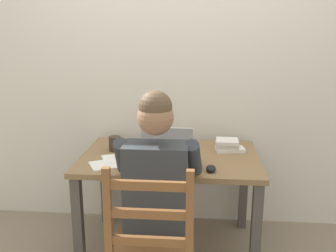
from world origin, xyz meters
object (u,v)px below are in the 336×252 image
seated_person (158,185)px  wooden_chair (153,248)px  desk (170,169)px  computer_mouse (211,168)px  landscape_photo_print (172,150)px  laptop (166,157)px  coffee_mug_dark (115,144)px  book_stack_main (228,145)px  coffee_mug_white (129,151)px

seated_person → wooden_chair: seated_person is taller
desk → computer_mouse: size_ratio=12.07×
wooden_chair → landscape_photo_print: 0.91m
laptop → coffee_mug_dark: (-0.39, 0.26, -0.00)m
coffee_mug_dark → desk: bearing=-10.1°
seated_person → coffee_mug_dark: (-0.37, 0.54, 0.07)m
computer_mouse → laptop: bearing=163.3°
wooden_chair → computer_mouse: 0.62m
desk → book_stack_main: 0.45m
seated_person → wooden_chair: bearing=-90.0°
laptop → coffee_mug_dark: 0.47m
computer_mouse → book_stack_main: size_ratio=0.47×
book_stack_main → wooden_chair: bearing=-116.0°
desk → seated_person: 0.48m
desk → coffee_mug_white: size_ratio=9.65×
desk → book_stack_main: size_ratio=5.67×
desk → landscape_photo_print: landscape_photo_print is taller
wooden_chair → laptop: bearing=88.0°
landscape_photo_print → laptop: bearing=-73.8°
coffee_mug_dark → landscape_photo_print: (0.40, 0.05, -0.05)m
laptop → coffee_mug_white: size_ratio=2.64×
desk → book_stack_main: book_stack_main is taller
desk → laptop: bearing=-92.7°
seated_person → book_stack_main: seated_person is taller
laptop → coffee_mug_dark: laptop is taller
wooden_chair → landscape_photo_print: (0.04, 0.87, 0.24)m
computer_mouse → landscape_photo_print: computer_mouse is taller
wooden_chair → laptop: wooden_chair is taller
seated_person → coffee_mug_dark: seated_person is taller
seated_person → coffee_mug_dark: size_ratio=10.21×
laptop → computer_mouse: (0.28, -0.08, -0.04)m
landscape_photo_print → seated_person: bearing=-74.3°
desk → computer_mouse: computer_mouse is taller
seated_person → wooden_chair: size_ratio=1.32×
seated_person → computer_mouse: size_ratio=12.48×
landscape_photo_print → wooden_chair: bearing=-73.1°
wooden_chair → computer_mouse: wooden_chair is taller
laptop → coffee_mug_white: (-0.26, 0.12, -0.01)m
desk → computer_mouse: (0.27, -0.28, 0.11)m
wooden_chair → landscape_photo_print: bearing=87.6°
computer_mouse → desk: bearing=134.7°
book_stack_main → coffee_mug_dark: bearing=-175.4°
book_stack_main → laptop: bearing=-141.6°
coffee_mug_dark → landscape_photo_print: coffee_mug_dark is taller
desk → laptop: (-0.01, -0.19, 0.15)m
wooden_chair → computer_mouse: (0.30, 0.48, 0.26)m
seated_person → landscape_photo_print: 0.60m
computer_mouse → book_stack_main: 0.43m
desk → computer_mouse: bearing=-45.3°
seated_person → landscape_photo_print: size_ratio=9.60×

